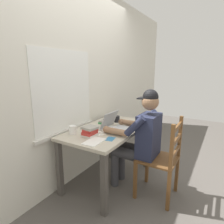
{
  "coord_description": "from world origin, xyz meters",
  "views": [
    {
      "loc": [
        -1.99,
        -1.24,
        1.48
      ],
      "look_at": [
        0.0,
        -0.05,
        0.95
      ],
      "focal_mm": 30.4,
      "sensor_mm": 36.0,
      "label": 1
    }
  ],
  "objects": [
    {
      "name": "book_stack_side",
      "position": [
        0.16,
        0.16,
        0.75
      ],
      "size": [
        0.16,
        0.16,
        0.05
      ],
      "color": "#38844C",
      "rests_on": "desk"
    },
    {
      "name": "computer_mouse",
      "position": [
        0.27,
        -0.18,
        0.74
      ],
      "size": [
        0.06,
        0.1,
        0.03
      ],
      "primitive_type": "ellipsoid",
      "color": "#ADAFB2",
      "rests_on": "desk"
    },
    {
      "name": "desk",
      "position": [
        0.0,
        0.0,
        0.62
      ],
      "size": [
        1.27,
        0.72,
        0.73
      ],
      "color": "#BCB29E",
      "rests_on": "ground"
    },
    {
      "name": "laptop",
      "position": [
        -0.0,
        -0.11,
        0.78
      ],
      "size": [
        0.33,
        0.32,
        0.22
      ],
      "color": "#ADAFB2",
      "rests_on": "desk"
    },
    {
      "name": "ground_plane",
      "position": [
        0.0,
        0.0,
        0.0
      ],
      "size": [
        8.0,
        8.0,
        0.0
      ],
      "primitive_type": "plane",
      "color": "#56514C"
    },
    {
      "name": "coffee_mug_white",
      "position": [
        -0.4,
        0.24,
        0.78
      ],
      "size": [
        0.12,
        0.08,
        0.1
      ],
      "color": "white",
      "rests_on": "desk"
    },
    {
      "name": "book_stack_main",
      "position": [
        -0.35,
        0.03,
        0.78
      ],
      "size": [
        0.2,
        0.17,
        0.11
      ],
      "color": "white",
      "rests_on": "desk"
    },
    {
      "name": "back_wall",
      "position": [
        -0.0,
        0.44,
        1.3
      ],
      "size": [
        6.0,
        0.08,
        2.6
      ],
      "color": "silver",
      "rests_on": "ground"
    },
    {
      "name": "paper_pile_back_corner",
      "position": [
        -0.29,
        0.0,
        0.73
      ],
      "size": [
        0.26,
        0.21,
        0.01
      ],
      "primitive_type": "cube",
      "rotation": [
        0.0,
        0.0,
        -0.36
      ],
      "color": "silver",
      "rests_on": "desk"
    },
    {
      "name": "coffee_mug_dark",
      "position": [
        0.31,
        0.05,
        0.77
      ],
      "size": [
        0.12,
        0.08,
        0.09
      ],
      "color": "black",
      "rests_on": "desk"
    },
    {
      "name": "seated_person",
      "position": [
        0.01,
        -0.43,
        0.7
      ],
      "size": [
        0.5,
        0.6,
        1.26
      ],
      "color": "#232842",
      "rests_on": "ground"
    },
    {
      "name": "paper_pile_side",
      "position": [
        -0.47,
        -0.12,
        0.73
      ],
      "size": [
        0.26,
        0.18,
        0.01
      ],
      "primitive_type": "cube",
      "rotation": [
        0.0,
        0.0,
        0.06
      ],
      "color": "white",
      "rests_on": "desk"
    },
    {
      "name": "paper_pile_near_laptop",
      "position": [
        -0.03,
        -0.03,
        0.74
      ],
      "size": [
        0.25,
        0.24,
        0.02
      ],
      "primitive_type": "cube",
      "rotation": [
        0.0,
        0.0,
        0.25
      ],
      "color": "white",
      "rests_on": "desk"
    },
    {
      "name": "landscape_photo_print",
      "position": [
        -0.32,
        -0.22,
        0.73
      ],
      "size": [
        0.14,
        0.11,
        0.0
      ],
      "primitive_type": "cube",
      "rotation": [
        0.0,
        0.0,
        0.18
      ],
      "color": "teal",
      "rests_on": "desk"
    },
    {
      "name": "wooden_chair",
      "position": [
        0.01,
        -0.72,
        0.47
      ],
      "size": [
        0.42,
        0.42,
        0.96
      ],
      "color": "brown",
      "rests_on": "ground"
    }
  ]
}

